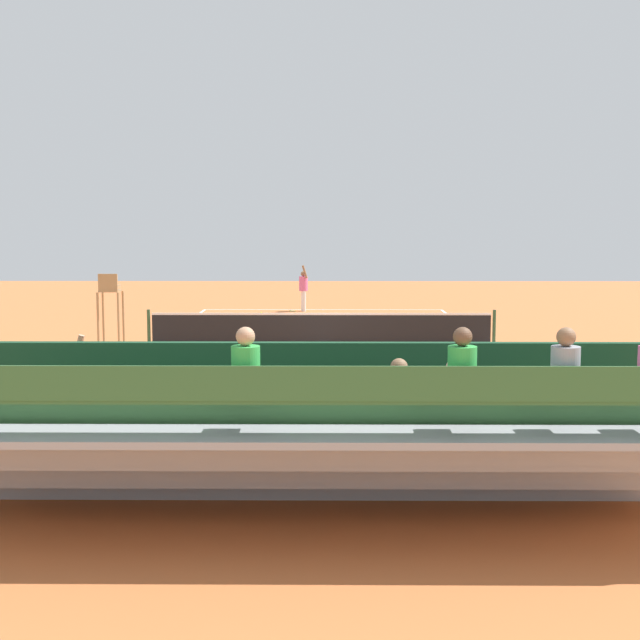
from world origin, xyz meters
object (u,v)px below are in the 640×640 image
Objects in this scene: line_judge at (72,398)px; courtside_bench at (464,437)px; tennis_player at (303,287)px; tennis_ball_near at (261,313)px; tennis_racket at (293,311)px; tennis_ball_far at (363,316)px; umpire_chair at (110,302)px; equipment_bag at (318,465)px; bleacher_stand at (330,447)px; tennis_net at (321,329)px.

courtside_bench is at bearing 175.48° from line_judge.
tennis_ball_near is (1.70, 0.91, -0.98)m from tennis_player.
tennis_racket is (0.45, 0.00, -1.00)m from tennis_player.
tennis_player is 29.18× the size of tennis_ball_near.
umpire_chair is at bearing 46.74° from tennis_ball_far.
umpire_chair reaches higher than equipment_bag.
tennis_racket is 3.57m from tennis_ball_far.
tennis_ball_near is at bearing -111.21° from umpire_chair.
bleacher_stand is 24.97m from tennis_ball_near.
tennis_player reaches higher than tennis_racket.
tennis_ball_near is (2.71, -24.81, -0.93)m from bleacher_stand.
tennis_net is 1.14× the size of bleacher_stand.
bleacher_stand is 4.70× the size of line_judge.
tennis_player is at bearing -85.52° from tennis_net.
tennis_player is 1.10m from tennis_racket.
umpire_chair is 14.72m from equipment_bag.
tennis_racket is at bearing -81.87° from courtside_bench.
tennis_net is at bearing 79.06° from tennis_ball_far.
equipment_bag is 13.64× the size of tennis_ball_far.
tennis_net is 4.81× the size of umpire_chair.
bleacher_stand is 137.27× the size of tennis_ball_far.
tennis_net is 5.72× the size of courtside_bench.
tennis_net is 11.44× the size of equipment_bag.
tennis_racket is 8.88× the size of tennis_ball_far.
tennis_ball_near is (4.61, -22.68, -0.53)m from courtside_bench.
tennis_net is at bearing -80.96° from courtside_bench.
tennis_ball_far is 0.03× the size of line_judge.
bleacher_stand is 10.07× the size of equipment_bag.
line_judge is at bearing 83.24° from tennis_player.
courtside_bench is 23.83m from tennis_racket.
umpire_chair is at bearing 64.66° from tennis_racket.
bleacher_stand is 5.03× the size of courtside_bench.
courtside_bench reaches higher than tennis_ball_far.
bleacher_stand is at bearing 112.77° from umpire_chair.
courtside_bench is 27.27× the size of tennis_ball_near.
bleacher_stand reaches higher than equipment_bag.
tennis_ball_far is at bearing 162.77° from tennis_ball_near.
tennis_racket is (1.31, -23.71, -0.16)m from equipment_bag.
courtside_bench is at bearing 98.13° from tennis_racket.
equipment_bag is at bearing 90.23° from tennis_net.
courtside_bench is at bearing 91.44° from tennis_ball_far.
bleacher_stand is 25.77m from tennis_racket.
tennis_player is (1.02, -25.71, 0.05)m from bleacher_stand.
courtside_bench is (-2.11, 13.27, 0.06)m from tennis_net.
tennis_net is at bearing -89.77° from equipment_bag.
bleacher_stand is (-0.21, 15.40, 0.46)m from tennis_net.
tennis_net is at bearing -105.47° from line_judge.
line_judge is (1.05, 22.23, 0.98)m from tennis_ball_near.
tennis_ball_far is (-1.52, -21.54, -0.15)m from equipment_bag.
tennis_ball_far is at bearing -94.04° from equipment_bag.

